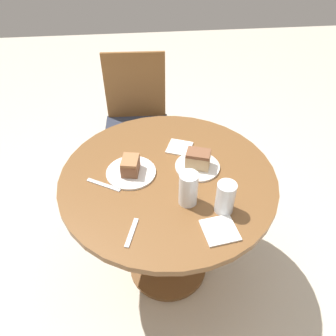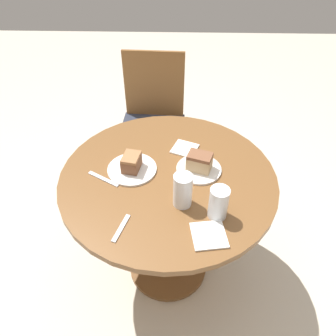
{
  "view_description": "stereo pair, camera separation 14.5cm",
  "coord_description": "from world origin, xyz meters",
  "views": [
    {
      "loc": [
        -0.11,
        -1.08,
        1.75
      ],
      "look_at": [
        0.0,
        0.0,
        0.79
      ],
      "focal_mm": 35.0,
      "sensor_mm": 36.0,
      "label": 1
    },
    {
      "loc": [
        0.03,
        -1.09,
        1.75
      ],
      "look_at": [
        0.0,
        0.0,
        0.79
      ],
      "focal_mm": 35.0,
      "sensor_mm": 36.0,
      "label": 2
    }
  ],
  "objects": [
    {
      "name": "spoon",
      "position": [
        -0.17,
        -0.31,
        0.75
      ],
      "size": [
        0.06,
        0.14,
        0.0
      ],
      "rotation": [
        0.0,
        0.0,
        1.27
      ],
      "color": "silver",
      "rests_on": "table"
    },
    {
      "name": "napkin_stack",
      "position": [
        0.16,
        -0.33,
        0.75
      ],
      "size": [
        0.14,
        0.14,
        0.01
      ],
      "rotation": [
        0.0,
        0.0,
        0.15
      ],
      "color": "white",
      "rests_on": "table"
    },
    {
      "name": "plate_near",
      "position": [
        -0.17,
        0.03,
        0.76
      ],
      "size": [
        0.23,
        0.23,
        0.01
      ],
      "color": "white",
      "rests_on": "table"
    },
    {
      "name": "glass_lemonade",
      "position": [
        0.2,
        -0.23,
        0.81
      ],
      "size": [
        0.08,
        0.08,
        0.14
      ],
      "color": "silver",
      "rests_on": "table"
    },
    {
      "name": "table",
      "position": [
        0.0,
        0.0,
        0.58
      ],
      "size": [
        0.98,
        0.98,
        0.75
      ],
      "color": "brown",
      "rests_on": "ground_plane"
    },
    {
      "name": "plate_far",
      "position": [
        0.14,
        0.04,
        0.76
      ],
      "size": [
        0.21,
        0.21,
        0.01
      ],
      "color": "white",
      "rests_on": "table"
    },
    {
      "name": "ground_plane",
      "position": [
        0.0,
        0.0,
        0.0
      ],
      "size": [
        8.0,
        8.0,
        0.0
      ],
      "primitive_type": "plane",
      "color": "beige"
    },
    {
      "name": "cake_slice_near",
      "position": [
        -0.17,
        0.03,
        0.8
      ],
      "size": [
        0.09,
        0.11,
        0.07
      ],
      "rotation": [
        0.0,
        0.0,
        2.95
      ],
      "color": "brown",
      "rests_on": "plate_near"
    },
    {
      "name": "fork",
      "position": [
        -0.29,
        -0.04,
        0.75
      ],
      "size": [
        0.15,
        0.1,
        0.0
      ],
      "rotation": [
        0.0,
        0.0,
        2.61
      ],
      "color": "silver",
      "rests_on": "table"
    },
    {
      "name": "cake_slice_far",
      "position": [
        0.14,
        0.04,
        0.8
      ],
      "size": [
        0.13,
        0.11,
        0.08
      ],
      "rotation": [
        0.0,
        0.0,
        1.24
      ],
      "color": "tan",
      "rests_on": "plate_far"
    },
    {
      "name": "chair",
      "position": [
        -0.13,
        0.84,
        0.48
      ],
      "size": [
        0.46,
        0.49,
        0.92
      ],
      "rotation": [
        0.0,
        0.0,
        -0.05
      ],
      "color": "brown",
      "rests_on": "ground_plane"
    },
    {
      "name": "napkin_side",
      "position": [
        0.08,
        0.19,
        0.75
      ],
      "size": [
        0.15,
        0.15,
        0.01
      ],
      "rotation": [
        0.0,
        0.0,
        -0.38
      ],
      "color": "white",
      "rests_on": "table"
    },
    {
      "name": "glass_water",
      "position": [
        0.06,
        -0.17,
        0.82
      ],
      "size": [
        0.08,
        0.08,
        0.15
      ],
      "color": "silver",
      "rests_on": "table"
    }
  ]
}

